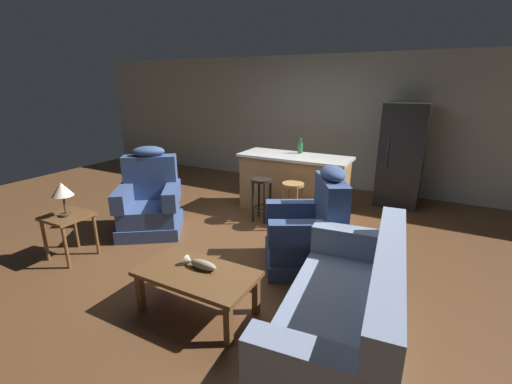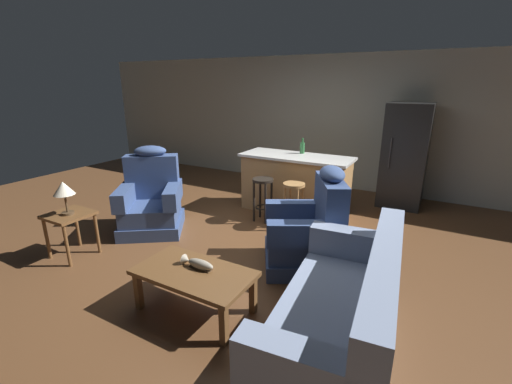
% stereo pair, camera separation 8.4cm
% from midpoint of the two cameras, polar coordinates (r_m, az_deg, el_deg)
% --- Properties ---
extents(ground_plane, '(12.00, 12.00, 0.00)m').
position_cam_midpoint_polar(ground_plane, '(4.72, -0.69, -8.25)').
color(ground_plane, brown).
extents(back_wall, '(12.00, 0.05, 2.60)m').
position_cam_midpoint_polar(back_wall, '(7.18, 11.64, 11.26)').
color(back_wall, '#B2B2A3').
rests_on(back_wall, ground_plane).
extents(coffee_table, '(1.10, 0.60, 0.42)m').
position_cam_midpoint_polar(coffee_table, '(3.30, -10.55, -13.76)').
color(coffee_table, brown).
rests_on(coffee_table, ground_plane).
extents(fish_figurine, '(0.34, 0.10, 0.10)m').
position_cam_midpoint_polar(fish_figurine, '(3.29, -9.99, -11.78)').
color(fish_figurine, '#4C3823').
rests_on(fish_figurine, coffee_table).
extents(couch, '(1.02, 1.97, 0.94)m').
position_cam_midpoint_polar(couch, '(2.92, 14.10, -19.16)').
color(couch, '#8493B2').
rests_on(couch, ground_plane).
extents(recliner_near_lamp, '(1.17, 1.17, 1.20)m').
position_cam_midpoint_polar(recliner_near_lamp, '(5.19, -17.66, -1.60)').
color(recliner_near_lamp, '#384C7A').
rests_on(recliner_near_lamp, ground_plane).
extents(recliner_near_island, '(1.14, 1.14, 1.20)m').
position_cam_midpoint_polar(recliner_near_island, '(4.03, 8.38, -6.55)').
color(recliner_near_island, '#384C7A').
rests_on(recliner_near_island, ground_plane).
extents(end_table, '(0.48, 0.48, 0.56)m').
position_cam_midpoint_polar(end_table, '(4.74, -29.25, -4.46)').
color(end_table, brown).
rests_on(end_table, ground_plane).
extents(table_lamp, '(0.24, 0.24, 0.41)m').
position_cam_midpoint_polar(table_lamp, '(4.59, -30.06, 0.15)').
color(table_lamp, '#4C3823').
rests_on(table_lamp, end_table).
extents(kitchen_island, '(1.80, 0.70, 0.95)m').
position_cam_midpoint_polar(kitchen_island, '(5.69, 5.87, 1.43)').
color(kitchen_island, '#AD7F4C').
rests_on(kitchen_island, ground_plane).
extents(bar_stool_left, '(0.32, 0.32, 0.68)m').
position_cam_midpoint_polar(bar_stool_left, '(5.25, 0.48, 0.06)').
color(bar_stool_left, black).
rests_on(bar_stool_left, ground_plane).
extents(bar_stool_right, '(0.32, 0.32, 0.68)m').
position_cam_midpoint_polar(bar_stool_right, '(5.05, 5.65, -0.78)').
color(bar_stool_right, '#A87A47').
rests_on(bar_stool_right, ground_plane).
extents(refrigerator, '(0.70, 0.69, 1.76)m').
position_cam_midpoint_polar(refrigerator, '(6.40, 22.75, 5.67)').
color(refrigerator, black).
rests_on(refrigerator, ground_plane).
extents(bottle_tall_green, '(0.08, 0.08, 0.25)m').
position_cam_midpoint_polar(bottle_tall_green, '(5.75, 6.99, 7.38)').
color(bottle_tall_green, '#2D6B38').
rests_on(bottle_tall_green, kitchen_island).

